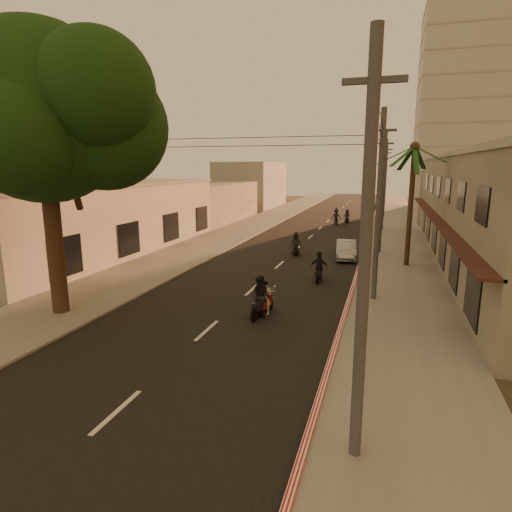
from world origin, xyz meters
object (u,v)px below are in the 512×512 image
at_px(scooter_far_a, 296,245).
at_px(scooter_far_b, 336,217).
at_px(palm_tree, 414,154).
at_px(parked_car, 346,250).
at_px(scooter_red, 265,299).
at_px(scooter_far_c, 347,217).
at_px(broadleaf_tree, 53,114).
at_px(scooter_mid_b, 319,268).
at_px(scooter_mid_a, 261,298).

xyz_separation_m(scooter_far_a, scooter_far_b, (0.91, 17.59, 0.08)).
xyz_separation_m(palm_tree, parked_car, (-3.99, 1.36, -6.51)).
bearing_deg(palm_tree, scooter_red, -118.82).
distance_m(palm_tree, scooter_far_c, 22.53).
relative_size(palm_tree, scooter_far_c, 4.98).
bearing_deg(scooter_far_c, palm_tree, -82.57).
bearing_deg(scooter_far_c, broadleaf_tree, -112.29).
relative_size(scooter_red, scooter_far_b, 0.85).
bearing_deg(scooter_far_a, scooter_far_b, 71.92).
bearing_deg(scooter_mid_b, scooter_far_a, 110.26).
bearing_deg(parked_car, scooter_far_c, 89.04).
height_order(scooter_mid_a, parked_car, scooter_mid_a).
bearing_deg(broadleaf_tree, scooter_mid_b, 41.28).
bearing_deg(scooter_mid_a, scooter_far_b, 99.52).
height_order(scooter_mid_b, parked_car, scooter_mid_b).
distance_m(broadleaf_tree, scooter_far_a, 18.52).
relative_size(scooter_far_a, parked_car, 0.43).
relative_size(scooter_mid_a, scooter_far_b, 1.03).
bearing_deg(scooter_far_a, scooter_mid_b, -83.12).
bearing_deg(scooter_far_b, parked_car, -95.19).
relative_size(palm_tree, scooter_far_b, 4.32).
height_order(scooter_far_a, scooter_far_b, scooter_far_b).
height_order(scooter_red, scooter_mid_b, scooter_mid_b).
distance_m(palm_tree, parked_car, 7.75).
height_order(scooter_mid_b, scooter_far_b, scooter_far_b).
height_order(scooter_red, scooter_far_a, scooter_far_a).
distance_m(scooter_mid_a, scooter_far_b, 30.95).
xyz_separation_m(palm_tree, scooter_mid_a, (-6.39, -11.87, -6.27)).
xyz_separation_m(broadleaf_tree, scooter_far_b, (7.88, 32.93, -7.61)).
bearing_deg(scooter_far_c, scooter_mid_a, -99.08).
distance_m(broadleaf_tree, scooter_far_c, 36.63).
bearing_deg(broadleaf_tree, scooter_far_c, 75.60).
bearing_deg(parked_car, scooter_far_b, 92.80).
xyz_separation_m(scooter_mid_a, scooter_mid_b, (1.50, 6.55, -0.08)).
bearing_deg(palm_tree, scooter_mid_a, -118.29).
distance_m(scooter_far_a, parked_car, 3.66).
xyz_separation_m(broadleaf_tree, scooter_far_a, (6.97, 15.34, -7.68)).
height_order(broadleaf_tree, scooter_red, broadleaf_tree).
height_order(scooter_red, scooter_far_c, scooter_far_c).
xyz_separation_m(broadleaf_tree, scooter_far_c, (8.91, 34.68, -7.74)).
relative_size(scooter_mid_b, scooter_far_b, 0.96).
distance_m(scooter_red, scooter_far_c, 32.27).
xyz_separation_m(broadleaf_tree, scooter_mid_b, (9.72, 8.53, -7.68)).
xyz_separation_m(palm_tree, scooter_far_a, (-7.64, 1.49, -6.36)).
bearing_deg(palm_tree, parked_car, 161.19).
relative_size(parked_car, scooter_far_c, 2.44).
relative_size(broadleaf_tree, palm_tree, 1.48).
bearing_deg(palm_tree, scooter_mid_b, -132.59).
bearing_deg(broadleaf_tree, scooter_far_a, 65.57).
xyz_separation_m(broadleaf_tree, parked_car, (10.62, 15.21, -7.83)).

